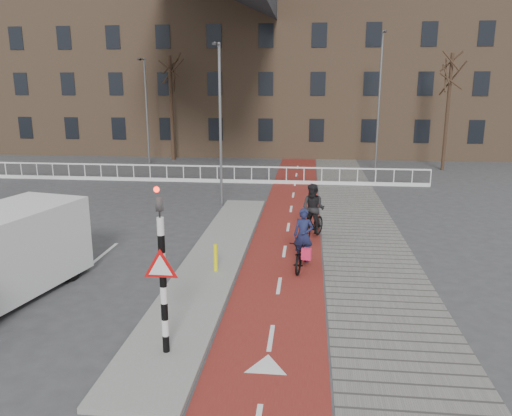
# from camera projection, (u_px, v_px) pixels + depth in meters

# --- Properties ---
(ground) EXTENTS (120.00, 120.00, 0.00)m
(ground) POSITION_uv_depth(u_px,v_px,m) (213.00, 315.00, 12.24)
(ground) COLOR #38383A
(ground) RESTS_ON ground
(bike_lane) EXTENTS (2.50, 60.00, 0.01)m
(bike_lane) POSITION_uv_depth(u_px,v_px,m) (290.00, 215.00, 21.74)
(bike_lane) COLOR maroon
(bike_lane) RESTS_ON ground
(sidewalk) EXTENTS (3.00, 60.00, 0.01)m
(sidewalk) POSITION_uv_depth(u_px,v_px,m) (355.00, 216.00, 21.46)
(sidewalk) COLOR slate
(sidewalk) RESTS_ON ground
(curb_island) EXTENTS (1.80, 16.00, 0.12)m
(curb_island) POSITION_uv_depth(u_px,v_px,m) (215.00, 257.00, 16.16)
(curb_island) COLOR gray
(curb_island) RESTS_ON ground
(traffic_signal) EXTENTS (0.80, 0.80, 3.68)m
(traffic_signal) POSITION_uv_depth(u_px,v_px,m) (162.00, 267.00, 9.88)
(traffic_signal) COLOR black
(traffic_signal) RESTS_ON curb_island
(bollard) EXTENTS (0.12, 0.12, 0.82)m
(bollard) POSITION_uv_depth(u_px,v_px,m) (216.00, 258.00, 14.74)
(bollard) COLOR #F7F00D
(bollard) RESTS_ON curb_island
(cyclist_near) EXTENTS (0.96, 1.89, 1.89)m
(cyclist_near) POSITION_uv_depth(u_px,v_px,m) (303.00, 249.00, 15.18)
(cyclist_near) COLOR black
(cyclist_near) RESTS_ON bike_lane
(cyclist_far) EXTENTS (1.25, 1.99, 2.06)m
(cyclist_far) POSITION_uv_depth(u_px,v_px,m) (313.00, 217.00, 18.04)
(cyclist_far) COLOR black
(cyclist_far) RESTS_ON bike_lane
(railing) EXTENTS (28.00, 0.10, 0.99)m
(railing) POSITION_uv_depth(u_px,v_px,m) (184.00, 177.00, 29.10)
(railing) COLOR silver
(railing) RESTS_ON ground
(townhouse_row) EXTENTS (46.00, 10.00, 15.90)m
(townhouse_row) POSITION_uv_depth(u_px,v_px,m) (248.00, 57.00, 41.58)
(townhouse_row) COLOR #7F6047
(townhouse_row) RESTS_ON ground
(tree_mid) EXTENTS (0.27, 0.27, 7.58)m
(tree_mid) POSITION_uv_depth(u_px,v_px,m) (172.00, 109.00, 36.93)
(tree_mid) COLOR black
(tree_mid) RESTS_ON ground
(tree_right) EXTENTS (0.22, 0.22, 7.48)m
(tree_right) POSITION_uv_depth(u_px,v_px,m) (447.00, 113.00, 32.32)
(tree_right) COLOR black
(tree_right) RESTS_ON ground
(streetlight_near) EXTENTS (0.12, 0.12, 7.29)m
(streetlight_near) POSITION_uv_depth(u_px,v_px,m) (220.00, 127.00, 22.38)
(streetlight_near) COLOR slate
(streetlight_near) RESTS_ON ground
(streetlight_left) EXTENTS (0.12, 0.12, 7.32)m
(streetlight_left) POSITION_uv_depth(u_px,v_px,m) (147.00, 112.00, 35.24)
(streetlight_left) COLOR slate
(streetlight_left) RESTS_ON ground
(streetlight_right) EXTENTS (0.12, 0.12, 8.85)m
(streetlight_right) POSITION_uv_depth(u_px,v_px,m) (379.00, 102.00, 32.59)
(streetlight_right) COLOR slate
(streetlight_right) RESTS_ON ground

